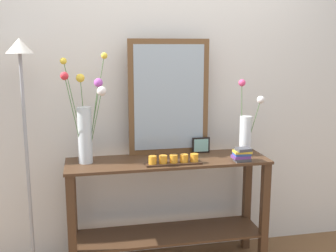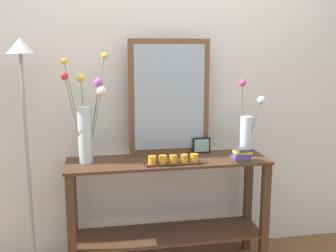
# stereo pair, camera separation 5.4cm
# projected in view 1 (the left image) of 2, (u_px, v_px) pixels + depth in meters

# --- Properties ---
(wall_back) EXTENTS (6.40, 0.08, 2.70)m
(wall_back) POSITION_uv_depth(u_px,v_px,m) (160.00, 85.00, 3.15)
(wall_back) COLOR silver
(wall_back) RESTS_ON ground
(console_table) EXTENTS (1.46, 0.41, 0.84)m
(console_table) POSITION_uv_depth(u_px,v_px,m) (168.00, 201.00, 3.00)
(console_table) COLOR #472D1C
(console_table) RESTS_ON ground
(mirror_leaning) EXTENTS (0.61, 0.03, 0.86)m
(mirror_leaning) POSITION_uv_depth(u_px,v_px,m) (169.00, 97.00, 3.03)
(mirror_leaning) COLOR brown
(mirror_leaning) RESTS_ON console_table
(tall_vase_left) EXTENTS (0.32, 0.27, 0.76)m
(tall_vase_left) POSITION_uv_depth(u_px,v_px,m) (85.00, 123.00, 2.81)
(tall_vase_left) COLOR silver
(tall_vase_left) RESTS_ON console_table
(vase_right) EXTENTS (0.17, 0.15, 0.57)m
(vase_right) POSITION_uv_depth(u_px,v_px,m) (246.00, 131.00, 3.02)
(vase_right) COLOR silver
(vase_right) RESTS_ON console_table
(candle_tray) EXTENTS (0.39, 0.09, 0.07)m
(candle_tray) POSITION_uv_depth(u_px,v_px,m) (174.00, 160.00, 2.82)
(candle_tray) COLOR #382316
(candle_tray) RESTS_ON console_table
(picture_frame_small) EXTENTS (0.14, 0.01, 0.12)m
(picture_frame_small) POSITION_uv_depth(u_px,v_px,m) (201.00, 145.00, 3.11)
(picture_frame_small) COLOR black
(picture_frame_small) RESTS_ON console_table
(book_stack) EXTENTS (0.14, 0.10, 0.10)m
(book_stack) POSITION_uv_depth(u_px,v_px,m) (242.00, 154.00, 2.89)
(book_stack) COLOR #424247
(book_stack) RESTS_ON console_table
(floor_lamp) EXTENTS (0.24, 0.24, 1.70)m
(floor_lamp) POSITION_uv_depth(u_px,v_px,m) (24.00, 121.00, 2.76)
(floor_lamp) COLOR #9E9EA3
(floor_lamp) RESTS_ON ground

